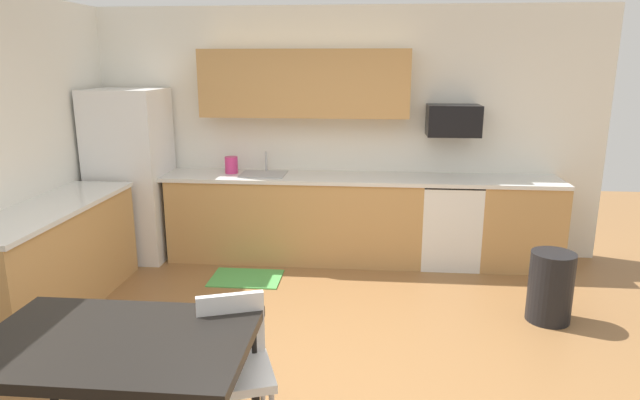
{
  "coord_description": "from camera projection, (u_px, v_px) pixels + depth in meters",
  "views": [
    {
      "loc": [
        0.42,
        -3.44,
        2.13
      ],
      "look_at": [
        0.0,
        1.0,
        1.0
      ],
      "focal_mm": 30.92,
      "sensor_mm": 36.0,
      "label": 1
    }
  ],
  "objects": [
    {
      "name": "upper_cabinets_back",
      "position": [
        304.0,
        83.0,
        5.79
      ],
      "size": [
        2.2,
        0.34,
        0.7
      ],
      "primitive_type": "cube",
      "color": "tan"
    },
    {
      "name": "dining_table",
      "position": [
        116.0,
        348.0,
        2.86
      ],
      "size": [
        1.4,
        0.9,
        0.74
      ],
      "color": "black",
      "rests_on": "ground"
    },
    {
      "name": "sink_basin",
      "position": [
        263.0,
        180.0,
        5.95
      ],
      "size": [
        0.48,
        0.4,
        0.14
      ],
      "primitive_type": "cube",
      "color": "#A5A8AD",
      "rests_on": "countertop_back"
    },
    {
      "name": "countertop_back",
      "position": [
        331.0,
        178.0,
        5.88
      ],
      "size": [
        4.8,
        0.64,
        0.04
      ],
      "primitive_type": "cube",
      "color": "silver",
      "rests_on": "cabinet_run_back"
    },
    {
      "name": "kettle",
      "position": [
        231.0,
        166.0,
        6.0
      ],
      "size": [
        0.14,
        0.14,
        0.2
      ],
      "primitive_type": "cylinder",
      "color": "#CC3372",
      "rests_on": "countertop_back"
    },
    {
      "name": "microwave",
      "position": [
        453.0,
        120.0,
        5.71
      ],
      "size": [
        0.54,
        0.36,
        0.32
      ],
      "primitive_type": "cube",
      "color": "black"
    },
    {
      "name": "cabinet_run_back_right",
      "position": [
        518.0,
        225.0,
        5.81
      ],
      "size": [
        0.84,
        0.6,
        0.9
      ],
      "primitive_type": "cube",
      "color": "tan",
      "rests_on": "ground"
    },
    {
      "name": "refrigerator",
      "position": [
        131.0,
        175.0,
        5.99
      ],
      "size": [
        0.76,
        0.7,
        1.84
      ],
      "primitive_type": "cube",
      "color": "white",
      "rests_on": "ground"
    },
    {
      "name": "wall_back",
      "position": [
        334.0,
        133.0,
        6.11
      ],
      "size": [
        5.8,
        0.1,
        2.7
      ],
      "primitive_type": "cube",
      "color": "white",
      "rests_on": "ground"
    },
    {
      "name": "chair_near_table",
      "position": [
        234.0,
        359.0,
        3.08
      ],
      "size": [
        0.51,
        0.51,
        0.85
      ],
      "color": "white",
      "rests_on": "ground"
    },
    {
      "name": "oven_range",
      "position": [
        449.0,
        223.0,
        5.88
      ],
      "size": [
        0.6,
        0.6,
        0.91
      ],
      "color": "white",
      "rests_on": "ground"
    },
    {
      "name": "sink_faucet",
      "position": [
        266.0,
        162.0,
        6.09
      ],
      "size": [
        0.02,
        0.02,
        0.24
      ],
      "primitive_type": "cylinder",
      "color": "#B2B5BA",
      "rests_on": "countertop_back"
    },
    {
      "name": "countertop_left",
      "position": [
        46.0,
        209.0,
        4.63
      ],
      "size": [
        0.64,
        2.0,
        0.04
      ],
      "primitive_type": "cube",
      "color": "silver",
      "rests_on": "cabinet_run_left"
    },
    {
      "name": "trash_bin",
      "position": [
        550.0,
        287.0,
        4.59
      ],
      "size": [
        0.36,
        0.36,
        0.6
      ],
      "primitive_type": "cylinder",
      "color": "black",
      "rests_on": "ground"
    },
    {
      "name": "ground_plane",
      "position": [
        307.0,
        372.0,
        3.88
      ],
      "size": [
        12.0,
        12.0,
        0.0
      ],
      "primitive_type": "plane",
      "color": "olive"
    },
    {
      "name": "cabinet_run_left",
      "position": [
        53.0,
        261.0,
        4.75
      ],
      "size": [
        0.6,
        2.0,
        0.9
      ],
      "primitive_type": "cube",
      "color": "tan",
      "rests_on": "ground"
    },
    {
      "name": "floor_mat",
      "position": [
        246.0,
        278.0,
        5.54
      ],
      "size": [
        0.7,
        0.5,
        0.01
      ],
      "primitive_type": "cube",
      "color": "#4CA54C",
      "rests_on": "ground"
    },
    {
      "name": "cabinet_run_back",
      "position": [
        295.0,
        219.0,
        6.03
      ],
      "size": [
        2.71,
        0.6,
        0.9
      ],
      "primitive_type": "cube",
      "color": "tan",
      "rests_on": "ground"
    }
  ]
}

